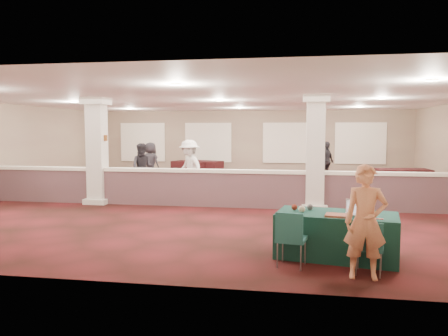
% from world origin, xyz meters
% --- Properties ---
extents(ground, '(16.00, 16.00, 0.00)m').
position_xyz_m(ground, '(0.00, 0.00, 0.00)').
color(ground, '#4D1316').
rests_on(ground, ground).
extents(wall_back, '(16.00, 0.04, 3.20)m').
position_xyz_m(wall_back, '(0.00, 8.00, 1.60)').
color(wall_back, '#84695B').
rests_on(wall_back, ground).
extents(wall_front, '(16.00, 0.04, 3.20)m').
position_xyz_m(wall_front, '(0.00, -8.00, 1.60)').
color(wall_front, '#84695B').
rests_on(wall_front, ground).
extents(ceiling, '(16.00, 16.00, 0.02)m').
position_xyz_m(ceiling, '(0.00, 0.00, 3.20)').
color(ceiling, white).
rests_on(ceiling, wall_back).
extents(partition_wall, '(15.60, 0.28, 1.10)m').
position_xyz_m(partition_wall, '(0.00, -1.50, 0.57)').
color(partition_wall, brown).
rests_on(partition_wall, ground).
extents(column_left, '(0.72, 0.72, 3.20)m').
position_xyz_m(column_left, '(-3.50, -1.50, 1.64)').
color(column_left, silver).
rests_on(column_left, ground).
extents(column_right, '(0.72, 0.72, 3.20)m').
position_xyz_m(column_right, '(3.00, -1.50, 1.64)').
color(column_right, silver).
rests_on(column_right, ground).
extents(sconce_left, '(0.12, 0.12, 0.18)m').
position_xyz_m(sconce_left, '(-3.78, -1.50, 2.00)').
color(sconce_left, brown).
rests_on(sconce_left, column_left).
extents(sconce_right, '(0.12, 0.12, 0.18)m').
position_xyz_m(sconce_right, '(-3.22, -1.50, 2.00)').
color(sconce_right, brown).
rests_on(sconce_right, column_left).
extents(near_table, '(2.19, 1.35, 0.79)m').
position_xyz_m(near_table, '(3.20, -6.15, 0.39)').
color(near_table, '#0F3730').
rests_on(near_table, ground).
extents(conf_chair_main, '(0.50, 0.50, 0.85)m').
position_xyz_m(conf_chair_main, '(3.62, -7.05, 0.50)').
color(conf_chair_main, '#1D5555').
rests_on(conf_chair_main, ground).
extents(conf_chair_side, '(0.54, 0.55, 0.93)m').
position_xyz_m(conf_chair_side, '(2.42, -6.88, 0.55)').
color(conf_chair_side, '#1D5555').
rests_on(conf_chair_side, ground).
extents(woman, '(0.63, 0.43, 1.73)m').
position_xyz_m(woman, '(3.53, -7.20, 0.87)').
color(woman, '#D9755E').
rests_on(woman, ground).
extents(far_table_front_left, '(1.89, 1.16, 0.72)m').
position_xyz_m(far_table_front_left, '(-6.33, 0.30, 0.36)').
color(far_table_front_left, black).
rests_on(far_table_front_left, ground).
extents(far_table_front_center, '(1.73, 0.97, 0.68)m').
position_xyz_m(far_table_front_center, '(0.12, 1.57, 0.34)').
color(far_table_front_center, black).
rests_on(far_table_front_center, ground).
extents(far_table_front_right, '(2.11, 1.27, 0.80)m').
position_xyz_m(far_table_front_right, '(3.36, 1.31, 0.40)').
color(far_table_front_right, black).
rests_on(far_table_front_right, ground).
extents(far_table_back_left, '(2.02, 1.47, 0.74)m').
position_xyz_m(far_table_back_left, '(-2.52, 6.47, 0.37)').
color(far_table_back_left, black).
rests_on(far_table_back_left, ground).
extents(far_table_back_center, '(2.08, 1.48, 0.76)m').
position_xyz_m(far_table_back_center, '(-2.00, 6.50, 0.38)').
color(far_table_back_center, black).
rests_on(far_table_back_center, ground).
extents(far_table_back_right, '(2.00, 1.12, 0.78)m').
position_xyz_m(far_table_back_right, '(6.44, 3.28, 0.39)').
color(far_table_back_right, black).
rests_on(far_table_back_right, ground).
extents(attendee_a, '(0.90, 0.58, 1.76)m').
position_xyz_m(attendee_a, '(-2.96, 0.98, 0.88)').
color(attendee_a, black).
rests_on(attendee_a, ground).
extents(attendee_b, '(1.28, 1.23, 1.91)m').
position_xyz_m(attendee_b, '(-1.13, 0.54, 0.95)').
color(attendee_b, beige).
rests_on(attendee_b, ground).
extents(attendee_c, '(1.01, 1.12, 1.75)m').
position_xyz_m(attendee_c, '(3.73, 5.30, 0.88)').
color(attendee_c, black).
rests_on(attendee_c, ground).
extents(attendee_d, '(0.96, 0.74, 1.72)m').
position_xyz_m(attendee_d, '(-3.64, 3.77, 0.86)').
color(attendee_d, black).
rests_on(attendee_d, ground).
extents(laptop_base, '(0.39, 0.30, 0.02)m').
position_xyz_m(laptop_base, '(3.51, -6.26, 0.80)').
color(laptop_base, silver).
rests_on(laptop_base, near_table).
extents(laptop_screen, '(0.35, 0.07, 0.24)m').
position_xyz_m(laptop_screen, '(3.53, -6.13, 0.92)').
color(laptop_screen, silver).
rests_on(laptop_screen, near_table).
extents(screen_glow, '(0.32, 0.06, 0.20)m').
position_xyz_m(screen_glow, '(3.53, -6.14, 0.91)').
color(screen_glow, silver).
rests_on(screen_glow, near_table).
extents(knitting, '(0.48, 0.39, 0.03)m').
position_xyz_m(knitting, '(3.21, -6.42, 0.80)').
color(knitting, '#C3461F').
rests_on(knitting, near_table).
extents(yarn_cream, '(0.12, 0.12, 0.12)m').
position_xyz_m(yarn_cream, '(2.60, -6.15, 0.85)').
color(yarn_cream, beige).
rests_on(yarn_cream, near_table).
extents(yarn_red, '(0.11, 0.11, 0.11)m').
position_xyz_m(yarn_red, '(2.47, -5.97, 0.84)').
color(yarn_red, '#5A1712').
rests_on(yarn_red, near_table).
extents(yarn_grey, '(0.11, 0.11, 0.11)m').
position_xyz_m(yarn_grey, '(2.75, -5.94, 0.84)').
color(yarn_grey, '#47464B').
rests_on(yarn_grey, near_table).
extents(scissors, '(0.13, 0.05, 0.01)m').
position_xyz_m(scissors, '(3.84, -6.56, 0.79)').
color(scissors, '#B21216').
rests_on(scissors, near_table).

